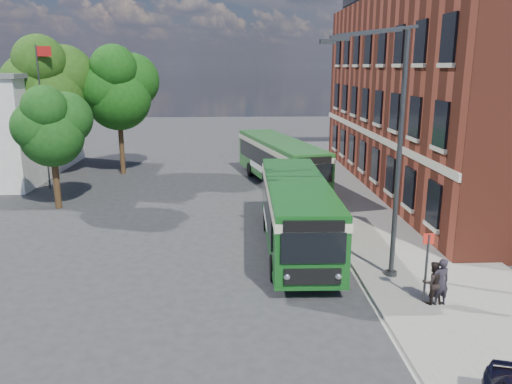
{
  "coord_description": "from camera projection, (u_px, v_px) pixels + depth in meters",
  "views": [
    {
      "loc": [
        -0.64,
        -19.02,
        7.71
      ],
      "look_at": [
        0.39,
        2.78,
        2.2
      ],
      "focal_mm": 35.0,
      "sensor_mm": 36.0,
      "label": 1
    }
  ],
  "objects": [
    {
      "name": "ground",
      "position": [
        250.0,
        261.0,
        20.33
      ],
      "size": [
        120.0,
        120.0,
        0.0
      ],
      "primitive_type": "plane",
      "color": "#2C2C2F",
      "rests_on": "ground"
    },
    {
      "name": "pavement",
      "position": [
        367.0,
        204.0,
        28.38
      ],
      "size": [
        6.0,
        48.0,
        0.15
      ],
      "primitive_type": "cube",
      "color": "gray",
      "rests_on": "ground"
    },
    {
      "name": "kerb_line",
      "position": [
        314.0,
        206.0,
        28.26
      ],
      "size": [
        0.12,
        48.0,
        0.01
      ],
      "primitive_type": "cube",
      "color": "beige",
      "rests_on": "ground"
    },
    {
      "name": "brick_office",
      "position": [
        468.0,
        79.0,
        30.89
      ],
      "size": [
        12.1,
        26.0,
        14.2
      ],
      "color": "maroon",
      "rests_on": "ground"
    },
    {
      "name": "flagpole",
      "position": [
        43.0,
        112.0,
        31.14
      ],
      "size": [
        0.95,
        0.1,
        9.0
      ],
      "color": "#343638",
      "rests_on": "ground"
    },
    {
      "name": "street_lamp",
      "position": [
        389.0,
        152.0,
        17.45
      ],
      "size": [
        2.96,
        2.38,
        9.0
      ],
      "color": "#343638",
      "rests_on": "ground"
    },
    {
      "name": "bus_stop_sign",
      "position": [
        427.0,
        263.0,
        16.15
      ],
      "size": [
        0.35,
        0.08,
        2.52
      ],
      "color": "#343638",
      "rests_on": "ground"
    },
    {
      "name": "bus_front",
      "position": [
        297.0,
        208.0,
        21.36
      ],
      "size": [
        2.83,
        10.68,
        3.02
      ],
      "color": "#135119",
      "rests_on": "ground"
    },
    {
      "name": "bus_rear",
      "position": [
        280.0,
        158.0,
        33.03
      ],
      "size": [
        5.25,
        12.11,
        3.02
      ],
      "color": "#215E22",
      "rests_on": "ground"
    },
    {
      "name": "pedestrian_a",
      "position": [
        441.0,
        282.0,
        16.12
      ],
      "size": [
        0.64,
        0.48,
        1.58
      ],
      "primitive_type": "imported",
      "rotation": [
        0.0,
        0.0,
        3.32
      ],
      "color": "#231F28",
      "rests_on": "pavement"
    },
    {
      "name": "pedestrian_b",
      "position": [
        433.0,
        283.0,
        16.21
      ],
      "size": [
        0.74,
        0.6,
        1.45
      ],
      "primitive_type": "imported",
      "rotation": [
        0.0,
        0.0,
        3.21
      ],
      "color": "black",
      "rests_on": "pavement"
    },
    {
      "name": "tree_left",
      "position": [
        51.0,
        126.0,
        26.81
      ],
      "size": [
        4.02,
        3.82,
        6.79
      ],
      "color": "#392414",
      "rests_on": "ground"
    },
    {
      "name": "tree_mid",
      "position": [
        48.0,
        83.0,
        33.3
      ],
      "size": [
        5.77,
        5.48,
        9.74
      ],
      "color": "#392414",
      "rests_on": "ground"
    },
    {
      "name": "tree_right",
      "position": [
        119.0,
        88.0,
        35.34
      ],
      "size": [
        5.46,
        5.19,
        9.21
      ],
      "color": "#392414",
      "rests_on": "ground"
    }
  ]
}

